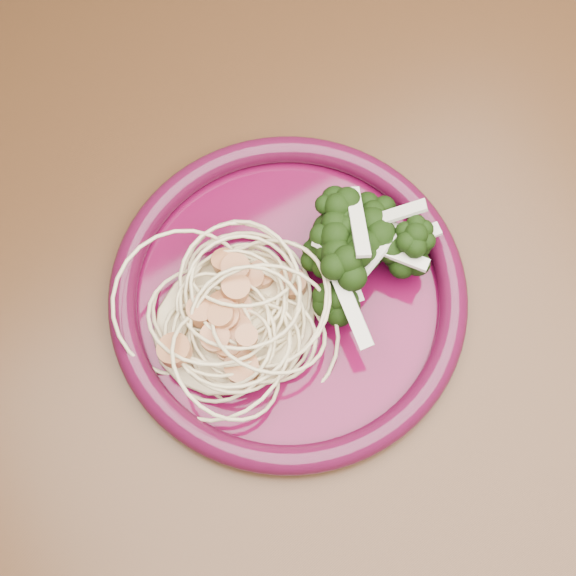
% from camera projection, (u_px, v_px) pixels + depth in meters
% --- Properties ---
extents(dining_table, '(1.20, 0.80, 0.75)m').
position_uv_depth(dining_table, '(339.00, 417.00, 0.61)').
color(dining_table, '#472814').
rests_on(dining_table, ground).
extents(dinner_plate, '(0.24, 0.24, 0.02)m').
position_uv_depth(dinner_plate, '(288.00, 294.00, 0.53)').
color(dinner_plate, '#4A0623').
rests_on(dinner_plate, dining_table).
extents(spaghetti_pile, '(0.11, 0.10, 0.02)m').
position_uv_depth(spaghetti_pile, '(234.00, 318.00, 0.51)').
color(spaghetti_pile, beige).
rests_on(spaghetti_pile, dinner_plate).
extents(scallop_cluster, '(0.11, 0.11, 0.03)m').
position_uv_depth(scallop_cluster, '(231.00, 302.00, 0.48)').
color(scallop_cluster, '#C07846').
rests_on(scallop_cluster, spaghetti_pile).
extents(broccoli_pile, '(0.08, 0.13, 0.04)m').
position_uv_depth(broccoli_pile, '(353.00, 250.00, 0.52)').
color(broccoli_pile, black).
rests_on(broccoli_pile, dinner_plate).
extents(onion_garnish, '(0.05, 0.08, 0.05)m').
position_uv_depth(onion_garnish, '(357.00, 232.00, 0.49)').
color(onion_garnish, beige).
rests_on(onion_garnish, broccoli_pile).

